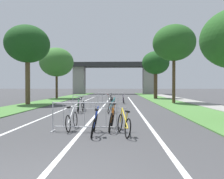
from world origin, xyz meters
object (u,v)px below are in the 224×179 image
at_px(tree_right_pine_near, 174,43).
at_px(crowd_barrier_third, 110,98).
at_px(crowd_barrier_nearest, 85,117).
at_px(bicycle_purple_0, 123,100).
at_px(bicycle_green_9, 78,106).
at_px(crowd_barrier_second, 91,103).
at_px(bicycle_white_5, 72,120).
at_px(bicycle_silver_7, 83,105).
at_px(bicycle_yellow_4, 124,124).
at_px(tree_right_maple_mid, 156,63).
at_px(bicycle_orange_6, 112,120).
at_px(tree_left_cypress_far, 57,62).
at_px(bicycle_black_1, 112,100).
at_px(bicycle_blue_2, 95,124).
at_px(bicycle_teal_8, 112,107).
at_px(bicycle_red_3, 109,100).
at_px(tree_left_pine_far, 27,44).

bearing_deg(tree_right_pine_near, crowd_barrier_third, -172.45).
xyz_separation_m(crowd_barrier_nearest, bicycle_purple_0, (1.55, 13.05, -0.16)).
height_order(tree_right_pine_near, bicycle_green_9, tree_right_pine_near).
distance_m(crowd_barrier_second, bicycle_green_9, 0.90).
height_order(bicycle_white_5, bicycle_silver_7, bicycle_silver_7).
height_order(crowd_barrier_nearest, bicycle_yellow_4, crowd_barrier_nearest).
bearing_deg(tree_right_pine_near, tree_right_maple_mid, 93.35).
relative_size(bicycle_white_5, bicycle_silver_7, 1.02).
height_order(crowd_barrier_second, bicycle_green_9, crowd_barrier_second).
height_order(bicycle_orange_6, bicycle_silver_7, bicycle_orange_6).
relative_size(tree_left_cypress_far, bicycle_white_5, 4.07).
bearing_deg(bicycle_black_1, tree_right_maple_mid, -116.27).
relative_size(bicycle_blue_2, bicycle_teal_8, 1.00).
bearing_deg(bicycle_red_3, crowd_barrier_second, -101.56).
relative_size(tree_left_pine_far, bicycle_white_5, 4.27).
bearing_deg(bicycle_silver_7, bicycle_purple_0, 62.85).
distance_m(crowd_barrier_third, bicycle_blue_2, 13.04).
bearing_deg(tree_right_pine_near, bicycle_silver_7, -138.78).
bearing_deg(tree_left_pine_far, crowd_barrier_second, -39.29).
distance_m(bicycle_silver_7, bicycle_green_9, 1.05).
distance_m(tree_left_cypress_far, bicycle_yellow_4, 23.31).
bearing_deg(tree_left_pine_far, bicycle_black_1, 6.00).
distance_m(bicycle_purple_0, bicycle_orange_6, 12.66).
distance_m(tree_left_cypress_far, bicycle_black_1, 12.29).
height_order(bicycle_purple_0, bicycle_green_9, bicycle_green_9).
bearing_deg(bicycle_teal_8, bicycle_red_3, 104.40).
bearing_deg(bicycle_purple_0, bicycle_white_5, -101.73).
distance_m(tree_right_maple_mid, crowd_barrier_second, 16.85).
bearing_deg(bicycle_teal_8, tree_left_cypress_far, 127.32).
distance_m(tree_right_maple_mid, bicycle_green_9, 17.64).
bearing_deg(bicycle_black_1, bicycle_orange_6, 96.62).
height_order(crowd_barrier_nearest, bicycle_black_1, crowd_barrier_nearest).
relative_size(crowd_barrier_second, bicycle_yellow_4, 1.38).
relative_size(tree_right_maple_mid, bicycle_teal_8, 3.63).
relative_size(tree_right_pine_near, tree_right_maple_mid, 1.20).
bearing_deg(tree_left_pine_far, bicycle_orange_6, -54.56).
bearing_deg(bicycle_green_9, bicycle_yellow_4, -79.47).
distance_m(tree_right_pine_near, bicycle_orange_6, 15.03).
height_order(crowd_barrier_third, bicycle_green_9, crowd_barrier_third).
bearing_deg(bicycle_green_9, tree_left_pine_far, 121.33).
height_order(bicycle_white_5, bicycle_green_9, bicycle_green_9).
distance_m(crowd_barrier_second, bicycle_purple_0, 7.10).
bearing_deg(tree_right_maple_mid, bicycle_silver_7, -115.98).
bearing_deg(bicycle_white_5, crowd_barrier_nearest, -34.49).
xyz_separation_m(tree_left_cypress_far, crowd_barrier_second, (6.42, -14.56, -4.25)).
bearing_deg(bicycle_silver_7, bicycle_orange_6, -74.84).
bearing_deg(tree_left_cypress_far, bicycle_black_1, -48.99).
relative_size(tree_left_pine_far, tree_left_cypress_far, 1.05).
bearing_deg(tree_right_maple_mid, bicycle_green_9, -114.85).
bearing_deg(bicycle_orange_6, bicycle_green_9, -64.07).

